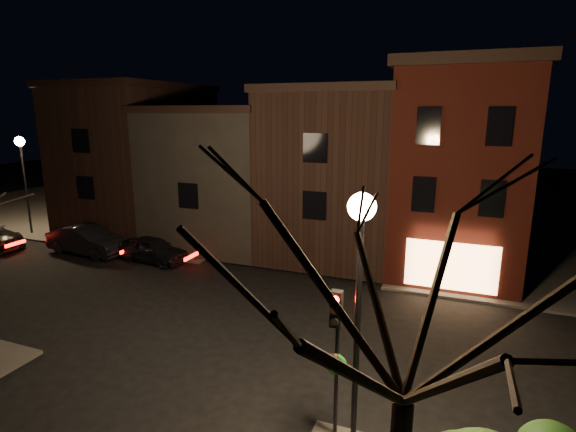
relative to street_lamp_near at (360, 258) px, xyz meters
The scene contains 12 objects.
ground 10.06m from the street_lamp_near, 135.94° to the left, with size 120.00×120.00×0.00m, color black.
sidewalk_far_left 37.26m from the street_lamp_near, 135.22° to the left, with size 30.00×30.00×0.12m, color #2D2B28.
corner_building 15.58m from the street_lamp_near, 83.37° to the left, with size 6.50×8.50×10.50m.
row_building_a 17.16m from the street_lamp_near, 105.90° to the left, with size 7.30×10.30×9.40m.
row_building_b 20.39m from the street_lamp_near, 125.91° to the left, with size 7.80×10.30×8.40m.
row_building_c 25.32m from the street_lamp_near, 139.33° to the left, with size 7.30×10.30×9.90m.
street_lamp_near is the anchor object (origin of this frame).
street_lamp_far 28.00m from the street_lamp_near, 154.17° to the left, with size 0.60×0.60×6.48m.
traffic_signal 2.49m from the street_lamp_near, 140.63° to the left, with size 0.58×0.38×4.05m.
bare_tree_right 2.98m from the street_lamp_near, 62.53° to the right, with size 6.40×6.40×8.50m.
parked_car_a 17.90m from the street_lamp_near, 142.72° to the left, with size 1.67×4.16×1.42m, color black.
parked_car_b 21.38m from the street_lamp_near, 150.67° to the left, with size 1.77×5.08×1.67m, color black.
Camera 1 is at (8.06, -15.09, 8.25)m, focal length 28.00 mm.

